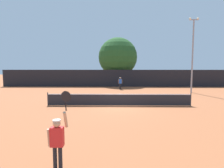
# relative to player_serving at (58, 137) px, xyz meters

# --- Properties ---
(ground_plane) EXTENTS (120.00, 120.00, 0.00)m
(ground_plane) POSITION_rel_player_serving_xyz_m (2.01, 9.59, -1.05)
(ground_plane) COLOR #9E5633
(tennis_net) EXTENTS (11.62, 0.08, 1.07)m
(tennis_net) POSITION_rel_player_serving_xyz_m (2.01, 9.59, -0.54)
(tennis_net) COLOR #232328
(tennis_net) RESTS_ON ground
(perimeter_fence) EXTENTS (36.32, 0.12, 2.67)m
(perimeter_fence) POSITION_rel_player_serving_xyz_m (2.01, 24.13, 0.28)
(perimeter_fence) COLOR black
(perimeter_fence) RESTS_ON ground
(player_serving) EXTENTS (0.67, 0.39, 2.43)m
(player_serving) POSITION_rel_player_serving_xyz_m (0.00, 0.00, 0.00)
(player_serving) COLOR red
(player_serving) RESTS_ON ground
(player_receiving) EXTENTS (0.57, 0.24, 1.65)m
(player_receiving) POSITION_rel_player_serving_xyz_m (2.42, 20.56, -0.04)
(player_receiving) COLOR blue
(player_receiving) RESTS_ON ground
(tennis_ball) EXTENTS (0.07, 0.07, 0.07)m
(tennis_ball) POSITION_rel_player_serving_xyz_m (0.92, 10.32, -1.02)
(tennis_ball) COLOR #CCE033
(tennis_ball) RESTS_ON ground
(light_pole) EXTENTS (1.18, 0.28, 8.93)m
(light_pole) POSITION_rel_player_serving_xyz_m (10.98, 17.44, 3.98)
(light_pole) COLOR gray
(light_pole) RESTS_ON ground
(large_tree) EXTENTS (6.65, 6.65, 8.12)m
(large_tree) POSITION_rel_player_serving_xyz_m (2.16, 27.19, 3.74)
(large_tree) COLOR brown
(large_tree) RESTS_ON ground
(parked_car_near) EXTENTS (2.16, 4.31, 1.69)m
(parked_car_near) POSITION_rel_player_serving_xyz_m (-1.57, 31.83, -0.28)
(parked_car_near) COLOR navy
(parked_car_near) RESTS_ON ground
(parked_car_mid) EXTENTS (2.17, 4.31, 1.69)m
(parked_car_mid) POSITION_rel_player_serving_xyz_m (3.80, 32.38, -0.28)
(parked_car_mid) COLOR red
(parked_car_mid) RESTS_ON ground
(parked_car_far) EXTENTS (2.47, 4.43, 1.69)m
(parked_car_far) POSITION_rel_player_serving_xyz_m (11.82, 31.60, -0.28)
(parked_car_far) COLOR white
(parked_car_far) RESTS_ON ground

